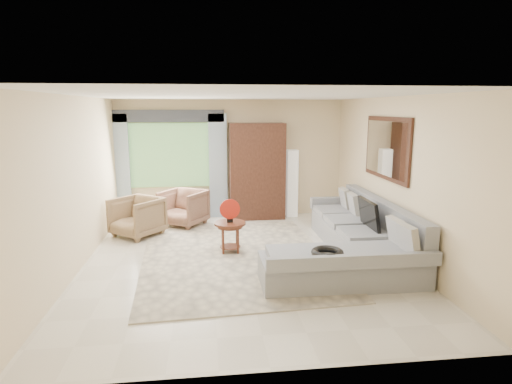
{
  "coord_description": "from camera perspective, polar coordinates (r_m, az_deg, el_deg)",
  "views": [
    {
      "loc": [
        -0.56,
        -6.54,
        2.41
      ],
      "look_at": [
        0.25,
        0.35,
        1.05
      ],
      "focal_mm": 30.0,
      "sensor_mm": 36.0,
      "label": 1
    }
  ],
  "objects": [
    {
      "name": "sectional_sofa",
      "position": [
        7.11,
        12.97,
        -6.61
      ],
      "size": [
        2.3,
        3.46,
        0.9
      ],
      "color": "gray",
      "rests_on": "ground"
    },
    {
      "name": "window",
      "position": [
        9.6,
        -11.43,
        4.83
      ],
      "size": [
        1.8,
        0.04,
        1.4
      ],
      "primitive_type": "cube",
      "color": "#669E59",
      "rests_on": "wall_back"
    },
    {
      "name": "potted_plant",
      "position": [
        9.43,
        -17.71,
        -2.59
      ],
      "size": [
        0.54,
        0.49,
        0.53
      ],
      "primitive_type": "imported",
      "rotation": [
        0.0,
        0.0,
        -0.17
      ],
      "color": "#999999",
      "rests_on": "ground"
    },
    {
      "name": "floor_lamp",
      "position": [
        9.66,
        4.8,
        1.16
      ],
      "size": [
        0.24,
        0.24,
        1.5
      ],
      "primitive_type": "cube",
      "color": "silver",
      "rests_on": "ground"
    },
    {
      "name": "armchair_right",
      "position": [
        9.04,
        -9.64,
        -2.09
      ],
      "size": [
        1.12,
        1.12,
        0.75
      ],
      "primitive_type": "imported",
      "rotation": [
        0.0,
        0.0,
        -0.57
      ],
      "color": "#986B53",
      "rests_on": "ground"
    },
    {
      "name": "wall_mirror",
      "position": [
        7.55,
        17.0,
        5.6
      ],
      "size": [
        0.05,
        1.7,
        1.05
      ],
      "color": "black",
      "rests_on": "wall_right"
    },
    {
      "name": "armchair_left",
      "position": [
        8.48,
        -15.58,
        -3.21
      ],
      "size": [
        1.14,
        1.15,
        0.75
      ],
      "primitive_type": "imported",
      "rotation": [
        0.0,
        0.0,
        -0.69
      ],
      "color": "#8D6D4D",
      "rests_on": "ground"
    },
    {
      "name": "garden_hose",
      "position": [
        5.76,
        9.49,
        -7.97
      ],
      "size": [
        0.43,
        0.43,
        0.09
      ],
      "primitive_type": "torus",
      "color": "black",
      "rests_on": "sectional_sofa"
    },
    {
      "name": "curtain_right",
      "position": [
        9.51,
        -5.09,
        3.44
      ],
      "size": [
        0.4,
        0.08,
        2.3
      ],
      "primitive_type": "cube",
      "color": "#9EB7CC",
      "rests_on": "ground"
    },
    {
      "name": "red_disc",
      "position": [
        7.15,
        -3.51,
        -2.29
      ],
      "size": [
        0.34,
        0.03,
        0.34
      ],
      "primitive_type": "cylinder",
      "rotation": [
        1.57,
        0.0,
        -0.0
      ],
      "color": "#B41F12",
      "rests_on": "coffee_table"
    },
    {
      "name": "coffee_table",
      "position": [
        7.27,
        -3.47,
        -5.98
      ],
      "size": [
        0.53,
        0.53,
        0.53
      ],
      "rotation": [
        0.0,
        0.0,
        0.35
      ],
      "color": "#462012",
      "rests_on": "ground"
    },
    {
      "name": "area_rug",
      "position": [
        7.11,
        -2.67,
        -8.65
      ],
      "size": [
        3.24,
        4.18,
        0.02
      ],
      "primitive_type": "cube",
      "rotation": [
        0.0,
        0.0,
        0.06
      ],
      "color": "beige",
      "rests_on": "ground"
    },
    {
      "name": "ground",
      "position": [
        6.99,
        -1.72,
        -9.07
      ],
      "size": [
        6.0,
        6.0,
        0.0
      ],
      "primitive_type": "plane",
      "color": "silver",
      "rests_on": "ground"
    },
    {
      "name": "tv_screen",
      "position": [
        7.19,
        14.81,
        -2.89
      ],
      "size": [
        0.14,
        0.74,
        0.48
      ],
      "primitive_type": "cube",
      "rotation": [
        0.0,
        -0.17,
        0.0
      ],
      "color": "black",
      "rests_on": "sectional_sofa"
    },
    {
      "name": "valance",
      "position": [
        9.47,
        -11.67,
        9.9
      ],
      "size": [
        2.4,
        0.12,
        0.26
      ],
      "primitive_type": "cube",
      "color": "#1E232D",
      "rests_on": "wall_back"
    },
    {
      "name": "curtain_left",
      "position": [
        9.68,
        -17.63,
        3.09
      ],
      "size": [
        0.4,
        0.08,
        2.3
      ],
      "primitive_type": "cube",
      "color": "#9EB7CC",
      "rests_on": "ground"
    },
    {
      "name": "armoire",
      "position": [
        9.43,
        0.12,
        2.8
      ],
      "size": [
        1.2,
        0.55,
        2.1
      ],
      "primitive_type": "cube",
      "color": "black",
      "rests_on": "ground"
    }
  ]
}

